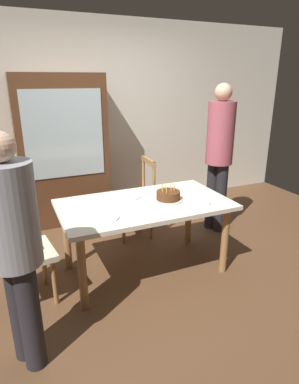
{
  "coord_description": "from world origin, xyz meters",
  "views": [
    {
      "loc": [
        -1.12,
        -2.65,
        1.84
      ],
      "look_at": [
        0.05,
        0.0,
        0.82
      ],
      "focal_mm": 30.53,
      "sensor_mm": 36.0,
      "label": 1
    }
  ],
  "objects_px": {
    "birthday_cake": "(168,196)",
    "plate_near_guest": "(199,202)",
    "china_cabinet": "(63,151)",
    "plate_far_side": "(129,197)",
    "person_guest": "(219,150)",
    "chair_upholstered": "(13,248)",
    "person_celebrant": "(14,244)",
    "plate_near_celebrant": "(106,218)",
    "dining_table": "(145,211)",
    "chair_spindle_back": "(135,200)"
  },
  "relations": [
    {
      "from": "birthday_cake",
      "to": "plate_near_guest",
      "type": "distance_m",
      "value": 0.3
    },
    {
      "from": "china_cabinet",
      "to": "plate_near_guest",
      "type": "bearing_deg",
      "value": -61.57
    },
    {
      "from": "birthday_cake",
      "to": "plate_far_side",
      "type": "height_order",
      "value": "birthday_cake"
    },
    {
      "from": "person_guest",
      "to": "plate_near_guest",
      "type": "bearing_deg",
      "value": -134.84
    },
    {
      "from": "plate_near_guest",
      "to": "chair_upholstered",
      "type": "bearing_deg",
      "value": 174.82
    },
    {
      "from": "plate_near_guest",
      "to": "china_cabinet",
      "type": "relative_size",
      "value": 0.12
    },
    {
      "from": "chair_upholstered",
      "to": "person_celebrant",
      "type": "xyz_separation_m",
      "value": [
        0.03,
        -0.67,
        0.36
      ]
    },
    {
      "from": "person_celebrant",
      "to": "china_cabinet",
      "type": "relative_size",
      "value": 0.83
    },
    {
      "from": "person_guest",
      "to": "plate_near_celebrant",
      "type": "bearing_deg",
      "value": -156.43
    },
    {
      "from": "birthday_cake",
      "to": "chair_upholstered",
      "type": "relative_size",
      "value": 0.29
    },
    {
      "from": "plate_near_celebrant",
      "to": "person_celebrant",
      "type": "relative_size",
      "value": 0.14
    },
    {
      "from": "dining_table",
      "to": "birthday_cake",
      "type": "xyz_separation_m",
      "value": [
        0.23,
        -0.03,
        0.13
      ]
    },
    {
      "from": "chair_spindle_back",
      "to": "dining_table",
      "type": "bearing_deg",
      "value": -104.75
    },
    {
      "from": "chair_spindle_back",
      "to": "person_guest",
      "type": "height_order",
      "value": "person_guest"
    },
    {
      "from": "plate_far_side",
      "to": "chair_spindle_back",
      "type": "relative_size",
      "value": 0.23
    },
    {
      "from": "dining_table",
      "to": "person_celebrant",
      "type": "distance_m",
      "value": 1.39
    },
    {
      "from": "plate_far_side",
      "to": "chair_spindle_back",
      "type": "bearing_deg",
      "value": 63.49
    },
    {
      "from": "plate_near_celebrant",
      "to": "chair_spindle_back",
      "type": "height_order",
      "value": "chair_spindle_back"
    },
    {
      "from": "person_celebrant",
      "to": "plate_far_side",
      "type": "bearing_deg",
      "value": 40.39
    },
    {
      "from": "plate_near_celebrant",
      "to": "birthday_cake",
      "type": "bearing_deg",
      "value": 14.12
    },
    {
      "from": "chair_spindle_back",
      "to": "person_guest",
      "type": "bearing_deg",
      "value": -14.71
    },
    {
      "from": "dining_table",
      "to": "person_guest",
      "type": "height_order",
      "value": "person_guest"
    },
    {
      "from": "person_guest",
      "to": "chair_upholstered",
      "type": "bearing_deg",
      "value": -166.78
    },
    {
      "from": "plate_near_celebrant",
      "to": "chair_upholstered",
      "type": "xyz_separation_m",
      "value": [
        -0.75,
        0.15,
        -0.2
      ]
    },
    {
      "from": "dining_table",
      "to": "china_cabinet",
      "type": "relative_size",
      "value": 0.84
    },
    {
      "from": "plate_near_guest",
      "to": "china_cabinet",
      "type": "xyz_separation_m",
      "value": [
        -0.95,
        1.76,
        0.22
      ]
    },
    {
      "from": "dining_table",
      "to": "plate_near_guest",
      "type": "distance_m",
      "value": 0.53
    },
    {
      "from": "birthday_cake",
      "to": "china_cabinet",
      "type": "relative_size",
      "value": 0.15
    },
    {
      "from": "person_celebrant",
      "to": "plate_near_guest",
      "type": "bearing_deg",
      "value": 17.5
    },
    {
      "from": "birthday_cake",
      "to": "chair_spindle_back",
      "type": "bearing_deg",
      "value": 92.26
    },
    {
      "from": "chair_upholstered",
      "to": "china_cabinet",
      "type": "distance_m",
      "value": 1.81
    },
    {
      "from": "birthday_cake",
      "to": "plate_near_celebrant",
      "type": "xyz_separation_m",
      "value": [
        -0.67,
        -0.17,
        -0.04
      ]
    },
    {
      "from": "person_guest",
      "to": "person_celebrant",
      "type": "bearing_deg",
      "value": -152.4
    },
    {
      "from": "plate_near_guest",
      "to": "chair_upholstered",
      "type": "height_order",
      "value": "chair_upholstered"
    },
    {
      "from": "chair_upholstered",
      "to": "person_guest",
      "type": "relative_size",
      "value": 0.53
    },
    {
      "from": "plate_near_guest",
      "to": "china_cabinet",
      "type": "bearing_deg",
      "value": 118.43
    },
    {
      "from": "plate_near_celebrant",
      "to": "china_cabinet",
      "type": "bearing_deg",
      "value": 91.09
    },
    {
      "from": "person_celebrant",
      "to": "china_cabinet",
      "type": "distance_m",
      "value": 2.38
    },
    {
      "from": "birthday_cake",
      "to": "plate_near_celebrant",
      "type": "height_order",
      "value": "birthday_cake"
    },
    {
      "from": "birthday_cake",
      "to": "person_guest",
      "type": "bearing_deg",
      "value": 29.56
    },
    {
      "from": "plate_near_celebrant",
      "to": "china_cabinet",
      "type": "relative_size",
      "value": 0.12
    },
    {
      "from": "person_guest",
      "to": "birthday_cake",
      "type": "bearing_deg",
      "value": -150.44
    },
    {
      "from": "birthday_cake",
      "to": "chair_upholstered",
      "type": "xyz_separation_m",
      "value": [
        -1.42,
        -0.02,
        -0.23
      ]
    },
    {
      "from": "plate_near_celebrant",
      "to": "person_celebrant",
      "type": "distance_m",
      "value": 0.9
    },
    {
      "from": "dining_table",
      "to": "birthday_cake",
      "type": "bearing_deg",
      "value": -7.83
    },
    {
      "from": "plate_near_celebrant",
      "to": "person_guest",
      "type": "distance_m",
      "value": 1.8
    },
    {
      "from": "dining_table",
      "to": "plate_near_celebrant",
      "type": "height_order",
      "value": "plate_near_celebrant"
    },
    {
      "from": "plate_near_celebrant",
      "to": "plate_far_side",
      "type": "distance_m",
      "value": 0.54
    },
    {
      "from": "plate_far_side",
      "to": "china_cabinet",
      "type": "bearing_deg",
      "value": 106.16
    },
    {
      "from": "person_guest",
      "to": "chair_spindle_back",
      "type": "bearing_deg",
      "value": 165.29
    }
  ]
}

